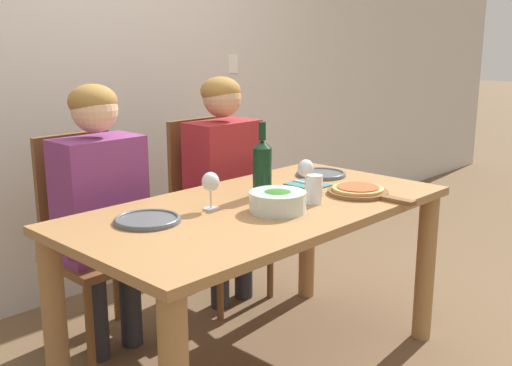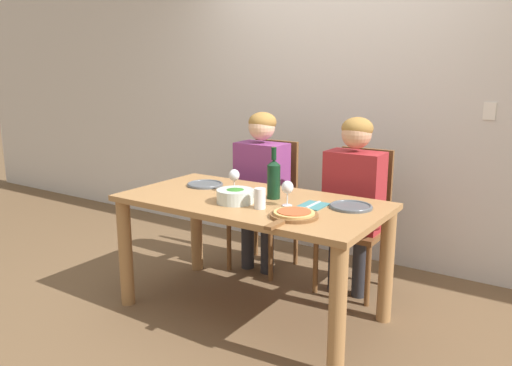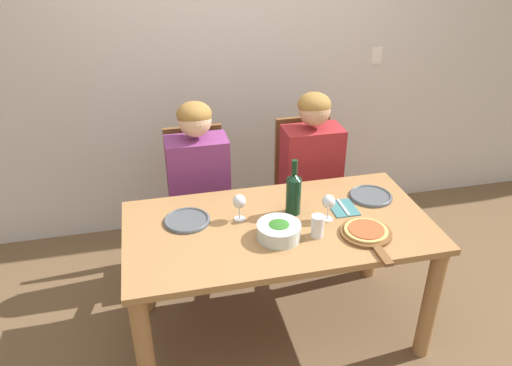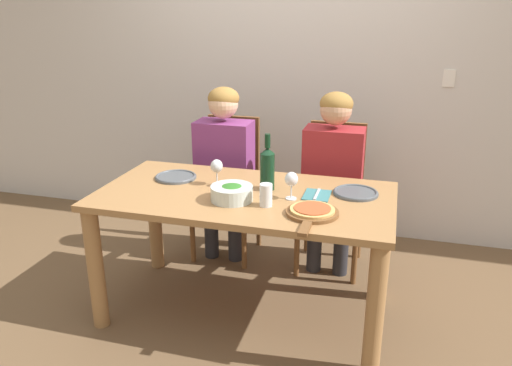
{
  "view_description": "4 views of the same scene",
  "coord_description": "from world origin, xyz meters",
  "px_view_note": "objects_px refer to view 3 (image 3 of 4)",
  "views": [
    {
      "loc": [
        -1.72,
        -1.61,
        1.4
      ],
      "look_at": [
        0.12,
        0.14,
        0.8
      ],
      "focal_mm": 42.0,
      "sensor_mm": 36.0,
      "label": 1
    },
    {
      "loc": [
        1.66,
        -2.46,
        1.52
      ],
      "look_at": [
        -0.07,
        0.16,
        0.81
      ],
      "focal_mm": 35.0,
      "sensor_mm": 36.0,
      "label": 2
    },
    {
      "loc": [
        -0.61,
        -2.12,
        2.21
      ],
      "look_at": [
        -0.09,
        0.15,
        0.93
      ],
      "focal_mm": 35.0,
      "sensor_mm": 36.0,
      "label": 3
    },
    {
      "loc": [
        0.76,
        -2.46,
        1.72
      ],
      "look_at": [
        0.05,
        0.05,
        0.8
      ],
      "focal_mm": 35.0,
      "sensor_mm": 36.0,
      "label": 4
    }
  ],
  "objects_px": {
    "chair_right": "(305,186)",
    "dinner_plate_right": "(371,196)",
    "chair_left": "(198,198)",
    "water_tumbler": "(317,226)",
    "broccoli_bowl": "(279,231)",
    "wine_glass_left": "(239,203)",
    "dinner_plate_left": "(187,220)",
    "wine_bottle": "(294,192)",
    "pizza_on_board": "(367,233)",
    "wine_glass_right": "(329,203)",
    "person_man": "(312,165)",
    "fork_on_napkin": "(343,208)",
    "person_woman": "(199,177)"
  },
  "relations": [
    {
      "from": "wine_bottle",
      "to": "dinner_plate_right",
      "type": "distance_m",
      "value": 0.5
    },
    {
      "from": "person_man",
      "to": "wine_glass_right",
      "type": "distance_m",
      "value": 0.68
    },
    {
      "from": "chair_right",
      "to": "person_man",
      "type": "height_order",
      "value": "person_man"
    },
    {
      "from": "chair_right",
      "to": "person_man",
      "type": "bearing_deg",
      "value": -90.0
    },
    {
      "from": "fork_on_napkin",
      "to": "wine_bottle",
      "type": "bearing_deg",
      "value": 175.4
    },
    {
      "from": "chair_left",
      "to": "wine_glass_left",
      "type": "distance_m",
      "value": 0.76
    },
    {
      "from": "wine_bottle",
      "to": "pizza_on_board",
      "type": "distance_m",
      "value": 0.44
    },
    {
      "from": "broccoli_bowl",
      "to": "fork_on_napkin",
      "type": "xyz_separation_m",
      "value": [
        0.42,
        0.19,
        -0.04
      ]
    },
    {
      "from": "chair_left",
      "to": "fork_on_napkin",
      "type": "distance_m",
      "value": 1.03
    },
    {
      "from": "person_man",
      "to": "chair_right",
      "type": "bearing_deg",
      "value": 90.0
    },
    {
      "from": "broccoli_bowl",
      "to": "dinner_plate_left",
      "type": "xyz_separation_m",
      "value": [
        -0.44,
        0.25,
        -0.03
      ]
    },
    {
      "from": "broccoli_bowl",
      "to": "wine_glass_left",
      "type": "bearing_deg",
      "value": 127.09
    },
    {
      "from": "chair_left",
      "to": "wine_glass_left",
      "type": "bearing_deg",
      "value": -77.13
    },
    {
      "from": "chair_left",
      "to": "water_tumbler",
      "type": "height_order",
      "value": "chair_left"
    },
    {
      "from": "dinner_plate_left",
      "to": "water_tumbler",
      "type": "xyz_separation_m",
      "value": [
        0.63,
        -0.28,
        0.05
      ]
    },
    {
      "from": "person_woman",
      "to": "dinner_plate_left",
      "type": "bearing_deg",
      "value": -103.89
    },
    {
      "from": "pizza_on_board",
      "to": "water_tumbler",
      "type": "bearing_deg",
      "value": 167.59
    },
    {
      "from": "fork_on_napkin",
      "to": "water_tumbler",
      "type": "bearing_deg",
      "value": -136.51
    },
    {
      "from": "chair_left",
      "to": "person_woman",
      "type": "height_order",
      "value": "person_woman"
    },
    {
      "from": "chair_left",
      "to": "chair_right",
      "type": "distance_m",
      "value": 0.75
    },
    {
      "from": "wine_bottle",
      "to": "dinner_plate_right",
      "type": "xyz_separation_m",
      "value": [
        0.49,
        0.06,
        -0.12
      ]
    },
    {
      "from": "dinner_plate_left",
      "to": "wine_glass_left",
      "type": "height_order",
      "value": "wine_glass_left"
    },
    {
      "from": "broccoli_bowl",
      "to": "wine_bottle",
      "type": "bearing_deg",
      "value": 56.92
    },
    {
      "from": "chair_right",
      "to": "wine_glass_left",
      "type": "distance_m",
      "value": 0.95
    },
    {
      "from": "person_man",
      "to": "wine_glass_left",
      "type": "height_order",
      "value": "person_man"
    },
    {
      "from": "wine_bottle",
      "to": "pizza_on_board",
      "type": "xyz_separation_m",
      "value": [
        0.3,
        -0.3,
        -0.11
      ]
    },
    {
      "from": "chair_right",
      "to": "wine_glass_right",
      "type": "bearing_deg",
      "value": -100.05
    },
    {
      "from": "dinner_plate_right",
      "to": "wine_glass_right",
      "type": "relative_size",
      "value": 1.63
    },
    {
      "from": "broccoli_bowl",
      "to": "dinner_plate_left",
      "type": "bearing_deg",
      "value": 150.06
    },
    {
      "from": "person_man",
      "to": "fork_on_napkin",
      "type": "relative_size",
      "value": 6.79
    },
    {
      "from": "person_woman",
      "to": "pizza_on_board",
      "type": "xyz_separation_m",
      "value": [
        0.75,
        -0.84,
        0.03
      ]
    },
    {
      "from": "wine_bottle",
      "to": "broccoli_bowl",
      "type": "distance_m",
      "value": 0.27
    },
    {
      "from": "chair_left",
      "to": "person_man",
      "type": "xyz_separation_m",
      "value": [
        0.75,
        -0.12,
        0.22
      ]
    },
    {
      "from": "chair_left",
      "to": "wine_bottle",
      "type": "relative_size",
      "value": 3.09
    },
    {
      "from": "dinner_plate_right",
      "to": "fork_on_napkin",
      "type": "relative_size",
      "value": 1.37
    },
    {
      "from": "dinner_plate_right",
      "to": "wine_glass_right",
      "type": "height_order",
      "value": "wine_glass_right"
    },
    {
      "from": "chair_left",
      "to": "chair_right",
      "type": "height_order",
      "value": "same"
    },
    {
      "from": "person_man",
      "to": "wine_glass_left",
      "type": "bearing_deg",
      "value": -137.36
    },
    {
      "from": "wine_bottle",
      "to": "wine_glass_left",
      "type": "height_order",
      "value": "wine_bottle"
    },
    {
      "from": "chair_left",
      "to": "wine_glass_right",
      "type": "xyz_separation_m",
      "value": [
        0.61,
        -0.77,
        0.33
      ]
    },
    {
      "from": "wine_glass_right",
      "to": "fork_on_napkin",
      "type": "relative_size",
      "value": 0.84
    },
    {
      "from": "dinner_plate_right",
      "to": "wine_glass_right",
      "type": "bearing_deg",
      "value": -152.87
    },
    {
      "from": "chair_right",
      "to": "dinner_plate_right",
      "type": "bearing_deg",
      "value": -72.72
    },
    {
      "from": "dinner_plate_right",
      "to": "person_woman",
      "type": "bearing_deg",
      "value": 152.41
    },
    {
      "from": "dinner_plate_right",
      "to": "water_tumbler",
      "type": "xyz_separation_m",
      "value": [
        -0.43,
        -0.3,
        0.05
      ]
    },
    {
      "from": "chair_left",
      "to": "wine_bottle",
      "type": "height_order",
      "value": "wine_bottle"
    },
    {
      "from": "chair_right",
      "to": "pizza_on_board",
      "type": "relative_size",
      "value": 2.45
    },
    {
      "from": "broccoli_bowl",
      "to": "water_tumbler",
      "type": "distance_m",
      "value": 0.2
    },
    {
      "from": "wine_bottle",
      "to": "dinner_plate_left",
      "type": "bearing_deg",
      "value": 176.1
    },
    {
      "from": "person_man",
      "to": "wine_bottle",
      "type": "distance_m",
      "value": 0.64
    }
  ]
}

